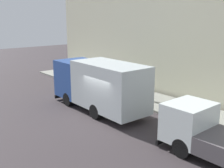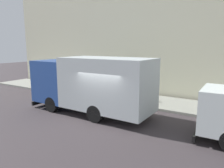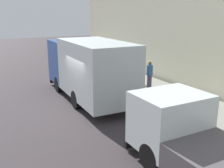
% 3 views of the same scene
% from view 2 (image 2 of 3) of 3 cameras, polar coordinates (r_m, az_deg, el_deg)
% --- Properties ---
extents(ground, '(80.00, 80.00, 0.00)m').
position_cam_2_polar(ground, '(10.99, -1.77, -9.90)').
color(ground, '#3B3336').
extents(sidewalk, '(3.25, 30.00, 0.15)m').
position_cam_2_polar(sidewalk, '(14.86, 8.24, -4.31)').
color(sidewalk, gray).
rests_on(sidewalk, ground).
extents(building_facade, '(0.50, 30.00, 12.77)m').
position_cam_2_polar(building_facade, '(16.56, 11.99, 19.07)').
color(building_facade, beige).
rests_on(building_facade, ground).
extents(large_utility_truck, '(2.51, 7.41, 3.19)m').
position_cam_2_polar(large_utility_truck, '(11.83, -5.85, 0.30)').
color(large_utility_truck, '#274A98').
rests_on(large_utility_truck, ground).
extents(pedestrian_walking, '(0.42, 0.42, 1.55)m').
position_cam_2_polar(pedestrian_walking, '(15.26, -0.74, -0.37)').
color(pedestrian_walking, '#4E3F49').
rests_on(pedestrian_walking, sidewalk).
extents(pedestrian_standing, '(0.42, 0.42, 1.67)m').
position_cam_2_polar(pedestrian_standing, '(14.66, 4.51, -0.60)').
color(pedestrian_standing, '#463B57').
rests_on(pedestrian_standing, sidewalk).
extents(pedestrian_third, '(0.45, 0.45, 1.82)m').
position_cam_2_polar(pedestrian_third, '(16.11, -3.98, 0.76)').
color(pedestrian_third, black).
rests_on(pedestrian_third, sidewalk).
extents(traffic_cone_orange, '(0.49, 0.49, 0.70)m').
position_cam_2_polar(traffic_cone_orange, '(16.38, -10.50, -1.50)').
color(traffic_cone_orange, orange).
rests_on(traffic_cone_orange, sidewalk).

